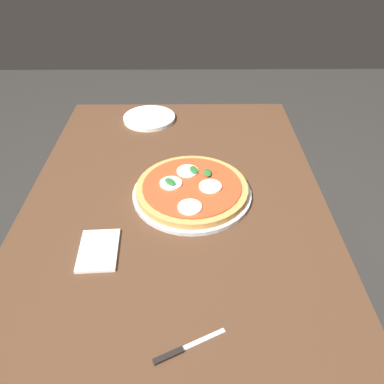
{
  "coord_description": "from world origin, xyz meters",
  "views": [
    {
      "loc": [
        -0.79,
        -0.04,
        1.39
      ],
      "look_at": [
        0.03,
        -0.05,
        0.75
      ],
      "focal_mm": 35.16,
      "sensor_mm": 36.0,
      "label": 1
    }
  ],
  "objects": [
    {
      "name": "knife",
      "position": [
        -0.43,
        -0.02,
        0.74
      ],
      "size": [
        0.07,
        0.14,
        0.01
      ],
      "color": "black",
      "rests_on": "dining_table"
    },
    {
      "name": "serving_tray",
      "position": [
        0.03,
        -0.05,
        0.74
      ],
      "size": [
        0.33,
        0.33,
        0.01
      ],
      "primitive_type": "cylinder",
      "color": "silver",
      "rests_on": "dining_table"
    },
    {
      "name": "napkin",
      "position": [
        -0.18,
        0.17,
        0.74
      ],
      "size": [
        0.13,
        0.1,
        0.01
      ],
      "primitive_type": "cube",
      "rotation": [
        0.0,
        0.0,
        0.06
      ],
      "color": "white",
      "rests_on": "dining_table"
    },
    {
      "name": "pizza",
      "position": [
        0.03,
        -0.05,
        0.76
      ],
      "size": [
        0.31,
        0.31,
        0.03
      ],
      "color": "tan",
      "rests_on": "serving_tray"
    },
    {
      "name": "dining_table",
      "position": [
        0.0,
        0.0,
        0.62
      ],
      "size": [
        1.22,
        0.82,
        0.74
      ],
      "color": "#4C301E",
      "rests_on": "ground_plane"
    },
    {
      "name": "plate_white",
      "position": [
        0.48,
        0.11,
        0.74
      ],
      "size": [
        0.19,
        0.19,
        0.01
      ],
      "primitive_type": "cylinder",
      "color": "white",
      "rests_on": "dining_table"
    },
    {
      "name": "ground_plane",
      "position": [
        0.0,
        0.0,
        0.0
      ],
      "size": [
        6.0,
        6.0,
        0.0
      ],
      "primitive_type": "plane",
      "color": "#2D2B28"
    }
  ]
}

